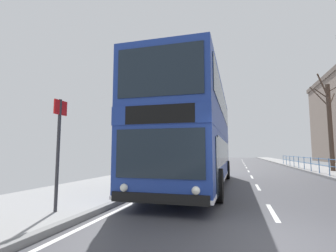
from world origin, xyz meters
TOP-DOWN VIEW (x-y plane):
  - ground at (-0.72, -0.00)m, footprint 15.80×140.00m
  - double_decker_bus_main at (-2.67, 6.87)m, footprint 2.77×11.35m
  - pedestrian_railing_far_kerb at (4.45, 14.54)m, footprint 0.05×27.32m
  - bus_stop_sign_near at (-5.02, 0.64)m, footprint 0.08×0.44m
  - bare_tree_far_00 at (6.10, 17.18)m, footprint 2.92×3.16m

SIDE VIEW (x-z plane):
  - ground at x=-0.72m, z-range -0.06..0.14m
  - pedestrian_railing_far_kerb at x=4.45m, z-range 0.32..1.35m
  - bus_stop_sign_near at x=-5.02m, z-range 0.45..3.15m
  - double_decker_bus_main at x=-2.67m, z-range 0.11..4.62m
  - bare_tree_far_00 at x=6.10m, z-range 0.16..7.40m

